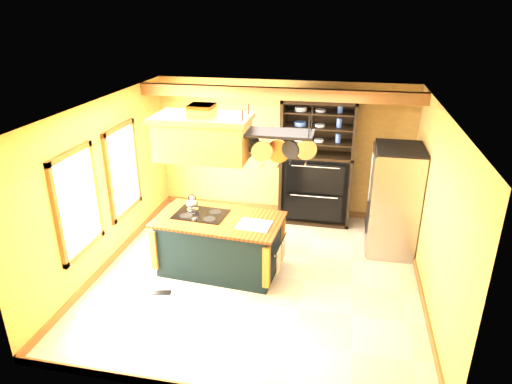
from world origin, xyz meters
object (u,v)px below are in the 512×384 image
(pot_rack, at_px, (278,140))
(kitchen_island, at_px, (220,244))
(range_hood, at_px, (203,136))
(refrigerator, at_px, (393,202))
(hutch, at_px, (316,176))

(pot_rack, bearing_deg, kitchen_island, -179.31)
(kitchen_island, height_order, range_hood, range_hood)
(kitchen_island, height_order, refrigerator, refrigerator)
(kitchen_island, relative_size, hutch, 0.84)
(range_hood, bearing_deg, refrigerator, 22.99)
(kitchen_island, xyz_separation_m, range_hood, (-0.20, -0.00, 1.77))
(pot_rack, bearing_deg, range_hood, -179.39)
(pot_rack, height_order, refrigerator, pot_rack)
(kitchen_island, height_order, hutch, hutch)
(hutch, bearing_deg, range_hood, -125.38)
(range_hood, relative_size, refrigerator, 0.77)
(kitchen_island, bearing_deg, pot_rack, 5.23)
(kitchen_island, distance_m, hutch, 2.60)
(kitchen_island, distance_m, range_hood, 1.79)
(range_hood, distance_m, refrigerator, 3.45)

